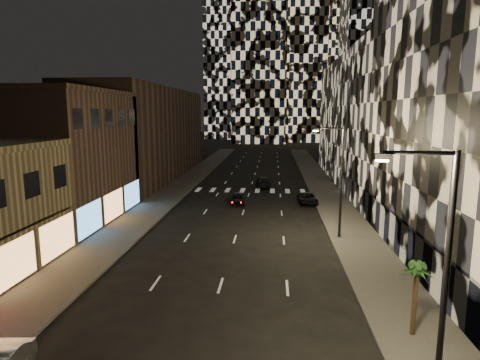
% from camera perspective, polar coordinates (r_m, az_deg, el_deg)
% --- Properties ---
extents(sidewalk_left, '(4.00, 120.00, 0.15)m').
position_cam_1_polar(sidewalk_left, '(55.09, -9.02, -1.24)').
color(sidewalk_left, '#47443F').
rests_on(sidewalk_left, ground).
extents(sidewalk_right, '(4.00, 120.00, 0.15)m').
position_cam_1_polar(sidewalk_right, '(53.96, 12.09, -1.56)').
color(sidewalk_right, '#47443F').
rests_on(sidewalk_right, ground).
extents(curb_left, '(0.20, 120.00, 0.15)m').
position_cam_1_polar(curb_left, '(54.63, -6.88, -1.28)').
color(curb_left, '#4C4C47').
rests_on(curb_left, ground).
extents(curb_right, '(0.20, 120.00, 0.15)m').
position_cam_1_polar(curb_right, '(53.73, 9.87, -1.53)').
color(curb_right, '#4C4C47').
rests_on(curb_right, ground).
extents(retail_brown, '(10.00, 15.00, 12.00)m').
position_cam_1_polar(retail_brown, '(41.47, -24.21, 2.81)').
color(retail_brown, '#4F392C').
rests_on(retail_brown, ground).
extents(retail_filler_left, '(10.00, 40.00, 14.00)m').
position_cam_1_polar(retail_filler_left, '(65.76, -13.06, 6.45)').
color(retail_filler_left, '#4F392C').
rests_on(retail_filler_left, ground).
extents(midrise_base, '(0.60, 25.00, 3.00)m').
position_cam_1_polar(midrise_base, '(29.88, 22.80, -8.27)').
color(midrise_base, '#383838').
rests_on(midrise_base, ground).
extents(midrise_filler_right, '(16.00, 40.00, 18.00)m').
position_cam_1_polar(midrise_filler_right, '(61.91, 20.87, 7.75)').
color(midrise_filler_right, '#232326').
rests_on(midrise_filler_right, ground).
extents(tower_center_low, '(18.00, 18.00, 95.00)m').
position_cam_1_polar(tower_center_low, '(147.41, 2.93, 24.15)').
color(tower_center_low, black).
rests_on(tower_center_low, ground).
extents(streetlight_near, '(2.55, 0.25, 9.00)m').
position_cam_1_polar(streetlight_near, '(14.46, 26.43, -11.31)').
color(streetlight_near, black).
rests_on(streetlight_near, sidewalk_right).
extents(streetlight_far, '(2.55, 0.25, 9.00)m').
position_cam_1_polar(streetlight_far, '(33.32, 13.87, 0.80)').
color(streetlight_far, black).
rests_on(streetlight_far, sidewalk_right).
extents(car_dark_midlane, '(1.80, 3.87, 1.28)m').
position_cam_1_polar(car_dark_midlane, '(45.65, -0.26, -2.62)').
color(car_dark_midlane, black).
rests_on(car_dark_midlane, ground).
extents(car_dark_oncoming, '(2.28, 5.07, 1.44)m').
position_cam_1_polar(car_dark_oncoming, '(56.16, 3.37, -0.26)').
color(car_dark_oncoming, black).
rests_on(car_dark_oncoming, ground).
extents(car_dark_rightlane, '(2.23, 4.48, 1.22)m').
position_cam_1_polar(car_dark_rightlane, '(46.34, 9.57, -2.61)').
color(car_dark_rightlane, black).
rests_on(car_dark_rightlane, ground).
extents(palm_tree, '(1.77, 1.78, 3.50)m').
position_cam_1_polar(palm_tree, '(20.20, 23.82, -12.24)').
color(palm_tree, '#47331E').
rests_on(palm_tree, sidewalk_right).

